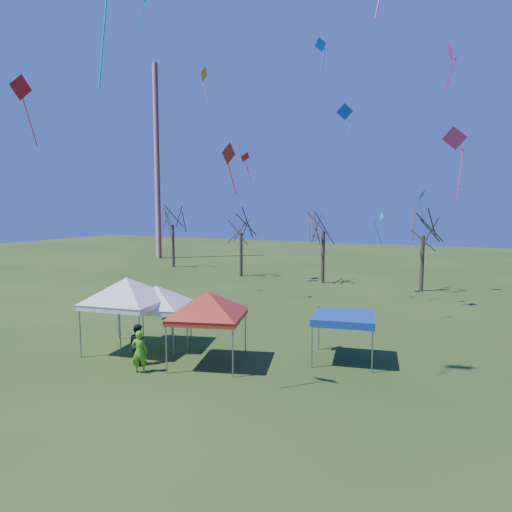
{
  "coord_description": "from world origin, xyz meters",
  "views": [
    {
      "loc": [
        9.88,
        -14.57,
        6.79
      ],
      "look_at": [
        1.36,
        3.0,
        4.68
      ],
      "focal_mm": 32.0,
      "sensor_mm": 36.0,
      "label": 1
    }
  ],
  "objects_px": {
    "tree_0": "(172,209)",
    "tent_blue": "(344,318)",
    "tree_1": "(241,217)",
    "tent_white_west": "(127,283)",
    "radio_mast": "(157,163)",
    "tent_white_mid": "(156,290)",
    "person_green": "(140,351)",
    "tent_red": "(208,296)",
    "person_dark": "(138,344)",
    "tree_3": "(424,216)",
    "tree_2": "(324,212)"
  },
  "relations": [
    {
      "from": "tree_1",
      "to": "tent_red",
      "type": "relative_size",
      "value": 1.88
    },
    {
      "from": "radio_mast",
      "to": "person_green",
      "type": "xyz_separation_m",
      "value": [
        25.65,
        -34.31,
        -11.62
      ]
    },
    {
      "from": "tent_white_mid",
      "to": "tent_blue",
      "type": "bearing_deg",
      "value": 12.1
    },
    {
      "from": "person_dark",
      "to": "person_green",
      "type": "height_order",
      "value": "person_dark"
    },
    {
      "from": "tent_white_mid",
      "to": "person_dark",
      "type": "xyz_separation_m",
      "value": [
        0.87,
        -2.44,
        -1.91
      ]
    },
    {
      "from": "tree_1",
      "to": "tent_red",
      "type": "height_order",
      "value": "tree_1"
    },
    {
      "from": "tree_3",
      "to": "tent_red",
      "type": "height_order",
      "value": "tree_3"
    },
    {
      "from": "tree_1",
      "to": "tree_2",
      "type": "height_order",
      "value": "tree_2"
    },
    {
      "from": "tree_0",
      "to": "tree_3",
      "type": "bearing_deg",
      "value": -7.08
    },
    {
      "from": "tree_3",
      "to": "tent_blue",
      "type": "height_order",
      "value": "tree_3"
    },
    {
      "from": "tent_white_mid",
      "to": "tent_white_west",
      "type": "bearing_deg",
      "value": -124.92
    },
    {
      "from": "tree_0",
      "to": "tent_blue",
      "type": "bearing_deg",
      "value": -41.41
    },
    {
      "from": "tree_0",
      "to": "radio_mast",
      "type": "bearing_deg",
      "value": 137.23
    },
    {
      "from": "tree_1",
      "to": "person_green",
      "type": "height_order",
      "value": "tree_1"
    },
    {
      "from": "tree_1",
      "to": "tent_white_west",
      "type": "xyz_separation_m",
      "value": [
        6.01,
        -22.91,
        -2.53
      ]
    },
    {
      "from": "radio_mast",
      "to": "tree_2",
      "type": "height_order",
      "value": "radio_mast"
    },
    {
      "from": "tree_1",
      "to": "person_dark",
      "type": "xyz_separation_m",
      "value": [
        7.69,
        -24.2,
        -4.91
      ]
    },
    {
      "from": "person_dark",
      "to": "tree_1",
      "type": "bearing_deg",
      "value": -60.34
    },
    {
      "from": "radio_mast",
      "to": "tree_3",
      "type": "bearing_deg",
      "value": -16.31
    },
    {
      "from": "tent_white_mid",
      "to": "person_dark",
      "type": "bearing_deg",
      "value": -70.26
    },
    {
      "from": "tree_3",
      "to": "person_green",
      "type": "relative_size",
      "value": 4.49
    },
    {
      "from": "tent_white_mid",
      "to": "person_dark",
      "type": "distance_m",
      "value": 3.22
    },
    {
      "from": "tent_white_west",
      "to": "tent_red",
      "type": "height_order",
      "value": "tent_white_west"
    },
    {
      "from": "tree_3",
      "to": "tent_red",
      "type": "xyz_separation_m",
      "value": [
        -6.38,
        -22.26,
        -3.1
      ]
    },
    {
      "from": "tent_white_west",
      "to": "tent_red",
      "type": "distance_m",
      "value": 4.41
    },
    {
      "from": "tree_0",
      "to": "tree_2",
      "type": "bearing_deg",
      "value": -9.24
    },
    {
      "from": "tent_blue",
      "to": "person_green",
      "type": "bearing_deg",
      "value": -144.64
    },
    {
      "from": "tree_1",
      "to": "tree_0",
      "type": "bearing_deg",
      "value": 164.82
    },
    {
      "from": "tent_red",
      "to": "person_green",
      "type": "relative_size",
      "value": 2.28
    },
    {
      "from": "radio_mast",
      "to": "tree_1",
      "type": "relative_size",
      "value": 3.31
    },
    {
      "from": "tree_1",
      "to": "tent_blue",
      "type": "bearing_deg",
      "value": -51.94
    },
    {
      "from": "tree_0",
      "to": "person_dark",
      "type": "bearing_deg",
      "value": -56.59
    },
    {
      "from": "tent_white_west",
      "to": "tent_blue",
      "type": "xyz_separation_m",
      "value": [
        9.56,
        3.03,
        -1.34
      ]
    },
    {
      "from": "tent_blue",
      "to": "person_green",
      "type": "height_order",
      "value": "tent_blue"
    },
    {
      "from": "radio_mast",
      "to": "tent_red",
      "type": "height_order",
      "value": "radio_mast"
    },
    {
      "from": "person_dark",
      "to": "tent_white_west",
      "type": "bearing_deg",
      "value": -25.52
    },
    {
      "from": "tent_white_mid",
      "to": "person_dark",
      "type": "relative_size",
      "value": 2.13
    },
    {
      "from": "radio_mast",
      "to": "tent_white_mid",
      "type": "relative_size",
      "value": 6.64
    },
    {
      "from": "radio_mast",
      "to": "tree_0",
      "type": "distance_m",
      "value": 11.45
    },
    {
      "from": "tent_white_west",
      "to": "person_green",
      "type": "distance_m",
      "value": 3.96
    },
    {
      "from": "tree_0",
      "to": "tent_red",
      "type": "relative_size",
      "value": 2.1
    },
    {
      "from": "radio_mast",
      "to": "tent_white_mid",
      "type": "distance_m",
      "value": 40.5
    },
    {
      "from": "tree_3",
      "to": "tent_white_mid",
      "type": "height_order",
      "value": "tree_3"
    },
    {
      "from": "tree_1",
      "to": "tree_2",
      "type": "relative_size",
      "value": 0.92
    },
    {
      "from": "person_dark",
      "to": "person_green",
      "type": "xyz_separation_m",
      "value": [
        0.73,
        -0.76,
        -0.0
      ]
    },
    {
      "from": "tent_blue",
      "to": "tent_white_mid",
      "type": "bearing_deg",
      "value": -167.9
    },
    {
      "from": "tree_0",
      "to": "tree_2",
      "type": "relative_size",
      "value": 1.03
    },
    {
      "from": "tree_0",
      "to": "tent_blue",
      "type": "height_order",
      "value": "tree_0"
    },
    {
      "from": "tree_3",
      "to": "tent_blue",
      "type": "distance_m",
      "value": 19.76
    },
    {
      "from": "radio_mast",
      "to": "tent_white_mid",
      "type": "height_order",
      "value": "radio_mast"
    }
  ]
}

